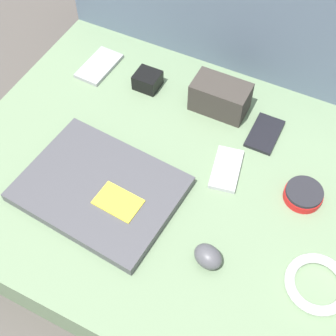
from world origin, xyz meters
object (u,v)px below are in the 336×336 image
(speaker_puck, at_px, (303,194))
(phone_small, at_px, (226,169))
(charger_brick, at_px, (148,80))
(phone_black, at_px, (265,133))
(computer_mouse, at_px, (208,257))
(laptop, at_px, (100,189))
(phone_silver, at_px, (99,66))
(camera_pouch, at_px, (220,97))

(speaker_puck, xyz_separation_m, phone_small, (-0.16, -0.01, -0.01))
(charger_brick, bearing_deg, phone_small, -28.88)
(phone_black, bearing_deg, computer_mouse, -88.71)
(laptop, bearing_deg, phone_silver, 126.48)
(phone_black, relative_size, camera_pouch, 0.81)
(camera_pouch, height_order, charger_brick, camera_pouch)
(laptop, distance_m, phone_black, 0.39)
(speaker_puck, bearing_deg, laptop, -155.29)
(charger_brick, bearing_deg, phone_silver, 178.47)
(computer_mouse, xyz_separation_m, phone_black, (-0.01, 0.34, -0.02))
(laptop, height_order, phone_small, laptop)
(speaker_puck, bearing_deg, computer_mouse, -118.58)
(laptop, xyz_separation_m, charger_brick, (-0.06, 0.31, 0.01))
(phone_black, distance_m, camera_pouch, 0.13)
(computer_mouse, bearing_deg, phone_silver, 158.92)
(phone_small, bearing_deg, laptop, -152.69)
(camera_pouch, xyz_separation_m, charger_brick, (-0.18, -0.01, -0.02))
(laptop, distance_m, phone_silver, 0.37)
(camera_pouch, bearing_deg, speaker_puck, -31.39)
(computer_mouse, xyz_separation_m, charger_brick, (-0.32, 0.36, -0.00))
(phone_silver, bearing_deg, phone_small, -17.63)
(speaker_puck, bearing_deg, charger_brick, 161.93)
(camera_pouch, bearing_deg, phone_black, -13.15)
(phone_silver, bearing_deg, laptop, -55.40)
(laptop, distance_m, charger_brick, 0.32)
(laptop, height_order, speaker_puck, same)
(computer_mouse, height_order, phone_silver, computer_mouse)
(computer_mouse, relative_size, camera_pouch, 0.52)
(phone_silver, height_order, charger_brick, charger_brick)
(phone_silver, xyz_separation_m, phone_small, (0.41, -0.15, 0.00))
(computer_mouse, height_order, speaker_puck, computer_mouse)
(speaker_puck, relative_size, camera_pouch, 0.61)
(phone_silver, xyz_separation_m, phone_black, (0.45, -0.02, -0.00))
(laptop, distance_m, phone_small, 0.27)
(charger_brick, bearing_deg, laptop, -79.71)
(speaker_puck, bearing_deg, phone_black, 135.54)
(speaker_puck, xyz_separation_m, phone_silver, (-0.57, 0.14, -0.01))
(speaker_puck, bearing_deg, phone_small, -177.73)
(laptop, relative_size, phone_black, 3.15)
(laptop, xyz_separation_m, phone_small, (0.21, 0.17, -0.01))
(laptop, bearing_deg, computer_mouse, -4.60)
(phone_small, bearing_deg, speaker_puck, -8.69)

